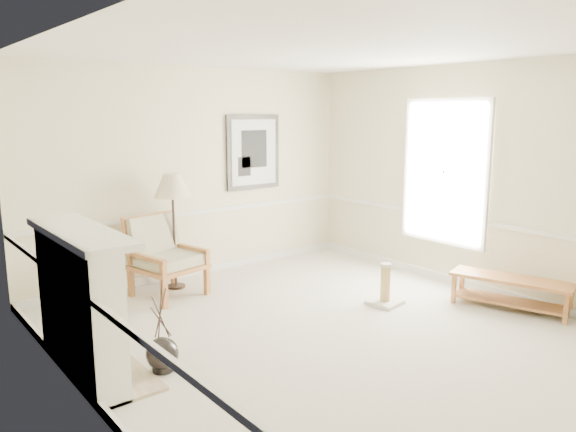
# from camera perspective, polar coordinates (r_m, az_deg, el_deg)

# --- Properties ---
(ground) EXTENTS (5.50, 5.50, 0.00)m
(ground) POSITION_cam_1_polar(r_m,az_deg,el_deg) (6.10, 3.93, -11.59)
(ground) COLOR silver
(ground) RESTS_ON ground
(room) EXTENTS (5.04, 5.54, 2.92)m
(room) POSITION_cam_1_polar(r_m,az_deg,el_deg) (5.81, 4.68, 6.28)
(room) COLOR beige
(room) RESTS_ON ground
(fireplace) EXTENTS (0.64, 1.64, 1.31)m
(fireplace) POSITION_cam_1_polar(r_m,az_deg,el_deg) (5.27, -20.27, -8.46)
(fireplace) COLOR white
(fireplace) RESTS_ON ground
(floor_vase) EXTENTS (0.29, 0.29, 0.86)m
(floor_vase) POSITION_cam_1_polar(r_m,az_deg,el_deg) (5.29, -12.65, -13.57)
(floor_vase) COLOR black
(floor_vase) RESTS_ON ground
(armchair) EXTENTS (0.90, 0.95, 1.01)m
(armchair) POSITION_cam_1_polar(r_m,az_deg,el_deg) (7.28, -12.63, -3.63)
(armchair) COLOR #965F30
(armchair) RESTS_ON ground
(floor_lamp) EXTENTS (0.63, 0.63, 1.51)m
(floor_lamp) POSITION_cam_1_polar(r_m,az_deg,el_deg) (7.36, -11.66, 2.72)
(floor_lamp) COLOR black
(floor_lamp) RESTS_ON ground
(bench) EXTENTS (0.79, 1.42, 0.39)m
(bench) POSITION_cam_1_polar(r_m,az_deg,el_deg) (7.12, 21.70, -6.83)
(bench) COLOR #965F30
(bench) RESTS_ON ground
(scratching_post) EXTENTS (0.41, 0.41, 0.51)m
(scratching_post) POSITION_cam_1_polar(r_m,az_deg,el_deg) (6.92, 9.84, -7.57)
(scratching_post) COLOR beige
(scratching_post) RESTS_ON ground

